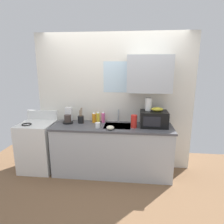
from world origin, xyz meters
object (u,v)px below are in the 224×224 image
cereal_canister (134,121)px  stove_range (38,146)px  mug_white (98,125)px  dish_soap_bottle_pink (103,117)px  banana_bunch (157,109)px  paper_towel_roll (148,104)px  coffee_maker (68,117)px  utensil_crock (81,119)px  dish_soap_bottle_orange (94,117)px  microwave (154,119)px  dish_soap_bottle_yellow (98,117)px  small_bowl (110,128)px

cereal_canister → stove_range: bearing=178.3°
mug_white → dish_soap_bottle_pink: bearing=83.4°
stove_range → banana_bunch: 2.29m
paper_towel_roll → coffee_maker: bearing=179.7°
stove_range → utensil_crock: 0.97m
dish_soap_bottle_orange → banana_bunch: bearing=-6.5°
banana_bunch → paper_towel_roll: (-0.15, 0.05, 0.08)m
paper_towel_roll → mug_white: size_ratio=2.32×
utensil_crock → cereal_canister: bearing=-10.0°
paper_towel_roll → mug_white: bearing=-164.1°
stove_range → microwave: (2.12, 0.04, 0.58)m
banana_bunch → dish_soap_bottle_yellow: bearing=171.6°
coffee_maker → stove_range: bearing=-169.8°
coffee_maker → dish_soap_bottle_yellow: coffee_maker is taller
stove_range → dish_soap_bottle_yellow: size_ratio=5.16×
dish_soap_bottle_orange → dish_soap_bottle_pink: bearing=8.6°
dish_soap_bottle_orange → small_bowl: dish_soap_bottle_orange is taller
stove_range → paper_towel_roll: paper_towel_roll is taller
paper_towel_roll → mug_white: paper_towel_roll is taller
dish_soap_bottle_orange → dish_soap_bottle_yellow: bearing=19.9°
paper_towel_roll → small_bowl: (-0.62, -0.30, -0.35)m
paper_towel_roll → small_bowl: size_ratio=1.69×
paper_towel_roll → dish_soap_bottle_yellow: bearing=173.4°
paper_towel_roll → dish_soap_bottle_yellow: (-0.90, 0.10, -0.28)m
microwave → banana_bunch: bearing=1.8°
cereal_canister → microwave: bearing=16.2°
small_bowl → dish_soap_bottle_pink: bearing=114.0°
mug_white → utensil_crock: 0.45m
dish_soap_bottle_yellow → mug_white: 0.35m
coffee_maker → dish_soap_bottle_pink: coffee_maker is taller
dish_soap_bottle_yellow → dish_soap_bottle_orange: 0.08m
banana_bunch → utensil_crock: banana_bunch is taller
banana_bunch → coffee_maker: 1.60m
cereal_canister → mug_white: cereal_canister is taller
coffee_maker → dish_soap_bottle_yellow: (0.54, 0.10, -0.01)m
coffee_maker → dish_soap_bottle_yellow: 0.54m
microwave → dish_soap_bottle_yellow: 1.01m
microwave → mug_white: 0.97m
cereal_canister → mug_white: size_ratio=2.29×
coffee_maker → cereal_canister: bearing=-7.5°
dish_soap_bottle_pink → utensil_crock: bearing=-168.2°
dish_soap_bottle_yellow → utensil_crock: size_ratio=0.74×
dish_soap_bottle_orange → microwave: bearing=-6.9°
cereal_canister → utensil_crock: 0.98m
dish_soap_bottle_orange → small_bowl: (0.35, -0.38, -0.06)m
mug_white → small_bowl: 0.23m
paper_towel_roll → dish_soap_bottle_yellow: size_ratio=1.05×
microwave → dish_soap_bottle_orange: microwave is taller
dish_soap_bottle_yellow → small_bowl: size_ratio=1.61×
dish_soap_bottle_yellow → cereal_canister: size_ratio=0.96×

